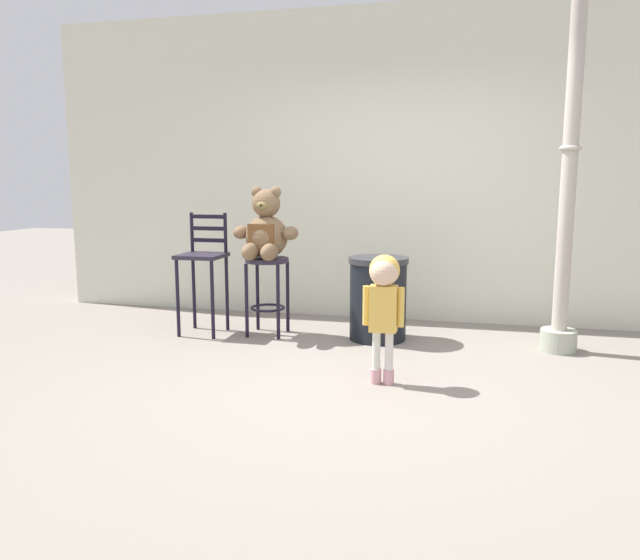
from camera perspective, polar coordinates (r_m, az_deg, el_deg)
ground_plane at (r=4.22m, az=2.69°, el=-9.90°), size 24.00×24.00×0.00m
building_wall at (r=6.26m, az=6.86°, el=10.48°), size 7.20×0.30×3.05m
bar_stool_with_teddy at (r=5.51m, az=-4.95°, el=0.03°), size 0.39×0.39×0.70m
teddy_bear at (r=5.43m, az=-5.12°, el=4.51°), size 0.59×0.53×0.63m
child_walking at (r=4.13m, az=5.99°, el=-1.03°), size 0.28×0.23×0.89m
trash_bin at (r=5.37m, az=5.44°, el=-1.71°), size 0.52×0.52×0.73m
lamppost at (r=5.25m, az=22.04°, el=5.70°), size 0.29×0.29×2.83m
bar_chair_empty at (r=5.63m, az=-10.88°, el=1.54°), size 0.39×0.39×1.10m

